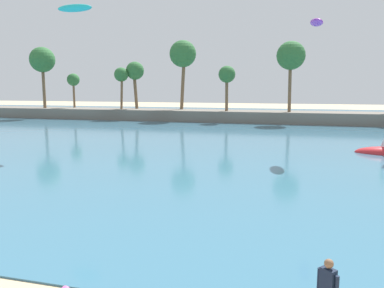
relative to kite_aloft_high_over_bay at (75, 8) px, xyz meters
name	(u,v)px	position (x,y,z in m)	size (l,w,h in m)	color
sea	(246,126)	(11.51, 24.71, -11.98)	(220.00, 90.96, 0.06)	#386B84
palm_headland	(247,102)	(10.89, 30.25, -8.86)	(110.95, 7.20, 13.12)	slate
kite_aloft_high_over_bay	(75,8)	(0.00, 0.00, 0.00)	(3.36, 1.14, 0.47)	#1EADB2
kite_aloft_low_near_shore	(316,22)	(19.51, 2.71, -1.56)	(2.63, 0.89, 0.37)	purple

